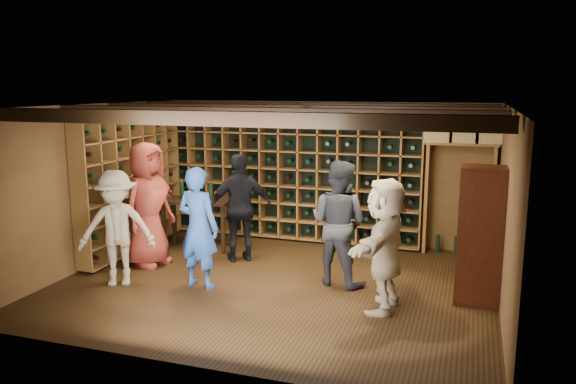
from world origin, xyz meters
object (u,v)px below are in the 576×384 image
(display_cabinet, at_px, (479,238))
(guest_beige, at_px, (385,245))
(guest_woman_black, at_px, (241,208))
(guest_khaki, at_px, (117,228))
(guest_red_floral, at_px, (148,204))
(man_blue_shirt, at_px, (198,228))
(tasting_table, at_px, (197,205))
(man_grey_suit, at_px, (338,223))

(display_cabinet, xyz_separation_m, guest_beige, (-1.11, -0.63, -0.02))
(guest_woman_black, bearing_deg, guest_khaki, 18.78)
(guest_khaki, bearing_deg, display_cabinet, -16.03)
(guest_red_floral, distance_m, guest_beige, 3.81)
(guest_khaki, bearing_deg, man_blue_shirt, -13.24)
(guest_khaki, bearing_deg, guest_red_floral, 67.05)
(display_cabinet, bearing_deg, guest_woman_black, 169.23)
(guest_woman_black, bearing_deg, tasting_table, -55.26)
(man_grey_suit, bearing_deg, guest_red_floral, 18.55)
(guest_khaki, bearing_deg, guest_woman_black, 25.74)
(man_blue_shirt, bearing_deg, tasting_table, -53.69)
(man_grey_suit, bearing_deg, tasting_table, -2.80)
(man_grey_suit, distance_m, guest_khaki, 3.10)
(man_grey_suit, distance_m, guest_woman_black, 1.81)
(display_cabinet, distance_m, tasting_table, 4.70)
(display_cabinet, relative_size, guest_red_floral, 0.91)
(man_blue_shirt, height_order, tasting_table, man_blue_shirt)
(man_blue_shirt, height_order, guest_khaki, man_blue_shirt)
(guest_woman_black, xyz_separation_m, guest_khaki, (-1.21, -1.56, -0.05))
(guest_beige, bearing_deg, guest_woman_black, -112.07)
(guest_red_floral, bearing_deg, man_grey_suit, -79.15)
(guest_red_floral, height_order, guest_woman_black, guest_red_floral)
(guest_khaki, relative_size, tasting_table, 1.35)
(man_blue_shirt, xyz_separation_m, guest_beige, (2.57, -0.01, -0.01))
(display_cabinet, relative_size, man_blue_shirt, 1.03)
(man_blue_shirt, bearing_deg, guest_beige, -171.96)
(man_grey_suit, relative_size, tasting_table, 1.46)
(guest_beige, bearing_deg, man_blue_shirt, -84.57)
(man_blue_shirt, relative_size, guest_woman_black, 0.98)
(display_cabinet, bearing_deg, guest_beige, -150.50)
(man_grey_suit, height_order, guest_woman_black, man_grey_suit)
(guest_beige, xyz_separation_m, tasting_table, (-3.46, 1.70, -0.08))
(guest_woman_black, bearing_deg, guest_red_floral, -5.91)
(guest_woman_black, distance_m, guest_beige, 2.81)
(man_grey_suit, height_order, tasting_table, man_grey_suit)
(tasting_table, bearing_deg, guest_red_floral, -113.33)
(guest_woman_black, height_order, tasting_table, guest_woman_black)
(display_cabinet, relative_size, guest_woman_black, 1.01)
(guest_red_floral, bearing_deg, display_cabinet, -81.38)
(guest_beige, bearing_deg, man_grey_suit, -128.86)
(display_cabinet, bearing_deg, man_grey_suit, 176.15)
(man_grey_suit, bearing_deg, guest_beige, 152.03)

